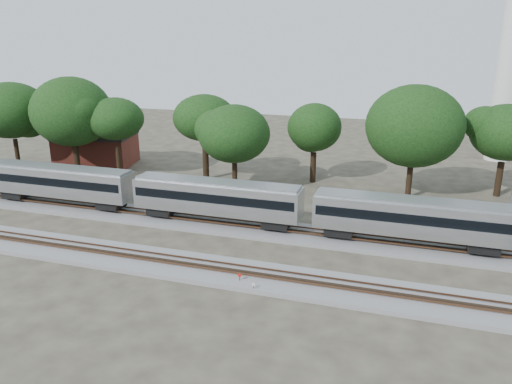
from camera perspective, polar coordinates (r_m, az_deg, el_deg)
ground at (r=47.36m, az=-7.35°, el=-6.39°), size 160.00×160.00×0.00m
track_far at (r=52.34m, az=-4.62°, el=-3.66°), size 160.00×5.00×0.73m
track_near at (r=44.03m, az=-9.55°, el=-8.14°), size 160.00×5.00×0.73m
train at (r=48.60m, az=6.13°, el=-1.59°), size 110.91×3.17×4.67m
switch_stand_red at (r=40.28m, az=-1.90°, el=-9.75°), size 0.32×0.08×1.01m
switch_stand_white at (r=39.14m, az=-0.30°, el=-10.76°), size 0.27×0.09×0.87m
switch_lever at (r=40.22m, az=-0.71°, el=-10.59°), size 0.57×0.46×0.30m
brick_building at (r=79.80m, az=-17.78°, el=4.87°), size 12.42×9.92×5.31m
tree_0 at (r=78.78m, az=-26.22°, el=8.37°), size 9.06×9.06×12.77m
tree_1 at (r=73.23m, az=-20.35°, el=8.59°), size 9.18×9.18×12.94m
tree_2 at (r=70.57m, az=-15.81°, el=8.04°), size 8.35×8.35×11.77m
tree_3 at (r=67.29m, az=-5.92°, el=8.43°), size 8.65×8.65×12.20m
tree_4 at (r=62.00m, az=-2.51°, el=6.65°), size 7.51×7.51×10.58m
tree_5 at (r=66.39m, az=6.70°, el=7.34°), size 7.57×7.57×10.68m
tree_6 at (r=61.65m, az=17.65°, el=7.15°), size 8.97×8.97×12.65m
tree_7 at (r=66.83m, az=26.66°, el=6.09°), size 8.08×8.08×11.39m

